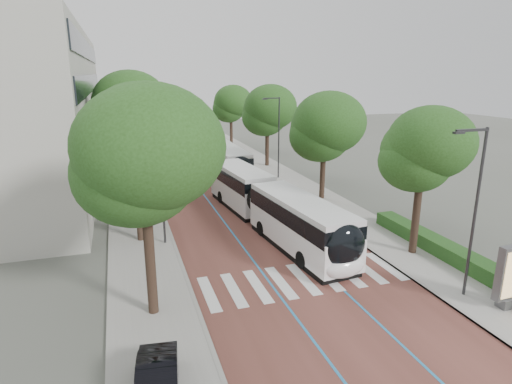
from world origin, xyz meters
TOP-DOWN VIEW (x-y plane):
  - ground at (0.00, 0.00)m, footprint 160.00×160.00m
  - road at (0.00, 40.00)m, footprint 11.00×140.00m
  - sidewalk_left at (-7.50, 40.00)m, footprint 4.00×140.00m
  - sidewalk_right at (7.50, 40.00)m, footprint 4.00×140.00m
  - kerb_left at (-5.60, 40.00)m, footprint 0.20×140.00m
  - kerb_right at (5.60, 40.00)m, footprint 0.20×140.00m
  - zebra_crossing at (0.20, 1.00)m, footprint 10.55×3.60m
  - lane_line_left at (-1.60, 40.00)m, footprint 0.12×126.00m
  - lane_line_right at (1.60, 40.00)m, footprint 0.12×126.00m
  - hedge at (9.10, 0.00)m, footprint 1.20×14.00m
  - streetlight_near at (6.62, -3.00)m, footprint 1.82×0.20m
  - streetlight_far at (6.62, 22.00)m, footprint 1.82×0.20m
  - lamp_post_left at (-6.10, 8.00)m, footprint 0.14×0.14m
  - trees_left at (-7.50, 24.82)m, footprint 6.06×60.94m
  - trees_right at (7.70, 23.54)m, footprint 5.96×47.16m
  - lead_bus at (1.18, 8.41)m, footprint 4.33×18.55m
  - bus_queued_0 at (1.96, 24.32)m, footprint 2.58×12.41m
  - bus_queued_1 at (1.74, 37.30)m, footprint 3.02×12.49m
  - bus_queued_2 at (1.63, 50.56)m, footprint 2.87×12.46m
  - ad_panel at (7.70, -4.53)m, footprint 1.45×0.58m

SIDE VIEW (x-z plane):
  - ground at x=0.00m, z-range 0.00..0.00m
  - road at x=0.00m, z-range 0.00..0.02m
  - lane_line_left at x=-1.60m, z-range 0.02..0.03m
  - lane_line_right at x=1.60m, z-range 0.02..0.03m
  - zebra_crossing at x=0.20m, z-range 0.02..0.03m
  - sidewalk_left at x=-7.50m, z-range 0.00..0.12m
  - sidewalk_right at x=7.50m, z-range 0.00..0.12m
  - kerb_left at x=-5.60m, z-range -0.01..0.13m
  - kerb_right at x=5.60m, z-range -0.01..0.13m
  - hedge at x=9.10m, z-range 0.12..0.92m
  - bus_queued_0 at x=1.96m, z-range 0.02..3.22m
  - bus_queued_1 at x=1.74m, z-range 0.02..3.22m
  - bus_queued_2 at x=1.63m, z-range 0.02..3.22m
  - lead_bus at x=1.18m, z-range 0.03..3.23m
  - ad_panel at x=7.70m, z-range 0.19..3.18m
  - lamp_post_left at x=-6.10m, z-range 0.12..8.12m
  - streetlight_near at x=6.62m, z-range 0.82..8.82m
  - streetlight_far at x=6.62m, z-range 0.82..8.82m
  - trees_right at x=7.70m, z-range 1.63..10.25m
  - trees_left at x=-7.50m, z-range 1.83..11.86m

